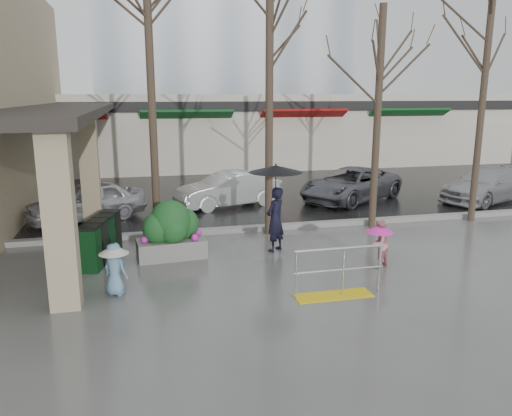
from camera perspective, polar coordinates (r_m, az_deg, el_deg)
name	(u,v)px	position (r m, az deg, el deg)	size (l,w,h in m)	color
ground	(257,280)	(11.11, 0.16, -8.27)	(120.00, 120.00, 0.00)	#51514F
street_asphalt	(177,158)	(32.41, -8.99, 5.64)	(120.00, 36.00, 0.01)	black
curb	(226,230)	(14.81, -3.45, -2.54)	(120.00, 0.30, 0.15)	gray
canopy_slab	(63,106)	(18.23, -21.23, 10.83)	(2.80, 18.00, 0.25)	#2D2823
pillar_front	(60,219)	(9.94, -21.53, -1.16)	(0.55, 0.55, 3.50)	tan
pillar_back	(90,169)	(16.30, -18.46, 4.26)	(0.55, 0.55, 3.50)	tan
storefront_row	(218,130)	(28.45, -4.41, 8.83)	(34.00, 6.74, 4.00)	beige
handrail	(337,278)	(10.30, 9.20, -7.93)	(1.90, 0.50, 1.03)	yellow
tree_west	(149,51)	(13.72, -12.08, 17.11)	(3.20, 3.20, 6.80)	#382B21
tree_midwest	(270,48)	(14.19, 1.56, 17.84)	(3.20, 3.20, 7.00)	#382B21
tree_mideast	(380,64)	(15.35, 14.02, 15.70)	(3.20, 3.20, 6.50)	#382B21
tree_east	(488,47)	(17.24, 24.97, 16.31)	(3.20, 3.20, 7.20)	#382B21
woman	(276,197)	(12.77, 2.25, 1.27)	(1.39, 1.39, 2.30)	black
child_pink	(379,240)	(12.11, 13.89, -3.59)	(0.70, 0.67, 1.14)	pink
child_blue	(114,264)	(10.54, -15.87, -6.20)	(0.63, 0.61, 1.10)	#6692B6
planter	(171,230)	(12.60, -9.68, -2.53)	(1.74, 1.02, 1.47)	slate
news_boxes	(101,239)	(12.78, -17.25, -3.44)	(0.94, 1.99, 1.09)	#0C3716
car_a	(86,201)	(16.98, -18.86, 0.71)	(1.49, 3.70, 1.26)	silver
car_b	(228,189)	(18.14, -3.19, 2.14)	(1.33, 3.82, 1.26)	silver
car_c	(351,184)	(19.45, 10.78, 2.66)	(2.09, 4.53, 1.26)	#5B5D63
car_d	(488,185)	(21.00, 24.99, 2.42)	(1.77, 4.34, 1.26)	#ADACB1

